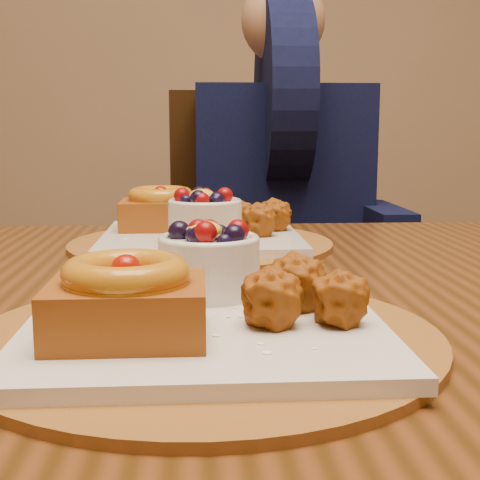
% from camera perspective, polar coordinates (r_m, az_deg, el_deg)
% --- Properties ---
extents(dining_table, '(1.60, 0.90, 0.76)m').
position_cam_1_polar(dining_table, '(0.78, -3.17, -9.05)').
color(dining_table, '#351E09').
rests_on(dining_table, ground).
extents(place_setting_near, '(0.38, 0.38, 0.09)m').
position_cam_1_polar(place_setting_near, '(0.54, -3.36, -5.90)').
color(place_setting_near, brown).
rests_on(place_setting_near, dining_table).
extents(place_setting_far, '(0.38, 0.38, 0.09)m').
position_cam_1_polar(place_setting_far, '(0.96, -3.57, 1.03)').
color(place_setting_far, brown).
rests_on(place_setting_far, dining_table).
extents(chair_far, '(0.53, 0.53, 1.02)m').
position_cam_1_polar(chair_far, '(1.59, 3.33, -3.64)').
color(chair_far, black).
rests_on(chair_far, ground).
extents(diner, '(0.48, 0.47, 0.79)m').
position_cam_1_polar(diner, '(1.53, 3.60, 6.31)').
color(diner, black).
rests_on(diner, ground).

